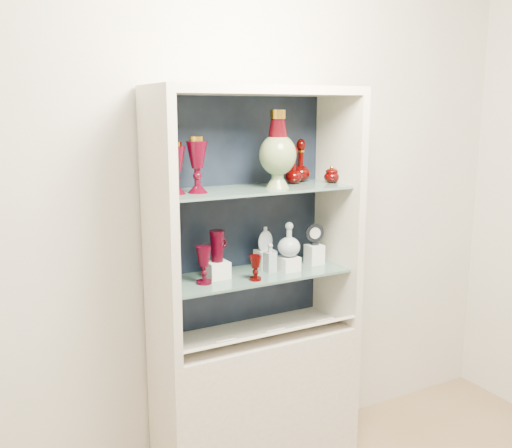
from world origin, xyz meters
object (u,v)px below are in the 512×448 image
lidded_bowl (332,174)px  cameo_medallion (315,234)px  pedestal_lamp_left (197,165)px  clear_square_bottle (270,257)px  ruby_decanter_a (294,163)px  clear_round_decanter (289,240)px  ruby_decanter_b (301,159)px  cobalt_goblet (166,264)px  ruby_goblet_small (255,268)px  flat_flask (265,238)px  pedestal_lamp_right (176,168)px  ruby_goblet_tall (204,265)px  enamel_urn (278,149)px  ruby_pitcher (217,246)px

lidded_bowl → cameo_medallion: size_ratio=0.77×
pedestal_lamp_left → clear_square_bottle: (0.38, 0.01, -0.47)m
ruby_decanter_a → clear_round_decanter: 0.39m
ruby_decanter_b → pedestal_lamp_left: bearing=-169.5°
clear_round_decanter → cobalt_goblet: bearing=174.9°
ruby_goblet_small → flat_flask: flat_flask is taller
pedestal_lamp_right → clear_round_decanter: size_ratio=1.37×
ruby_goblet_tall → flat_flask: 0.40m
ruby_goblet_tall → clear_round_decanter: 0.46m
cobalt_goblet → clear_square_bottle: bearing=-3.2°
cobalt_goblet → cameo_medallion: 0.80m
ruby_decanter_b → lidded_bowl: ruby_decanter_b is taller
ruby_decanter_a → flat_flask: (-0.15, 0.02, -0.37)m
pedestal_lamp_right → ruby_goblet_tall: bearing=-13.8°
enamel_urn → cameo_medallion: size_ratio=3.15×
cameo_medallion → ruby_decanter_b: bearing=122.4°
ruby_goblet_tall → clear_round_decanter: bearing=-0.0°
lidded_bowl → ruby_pitcher: (-0.63, 0.03, -0.31)m
pedestal_lamp_left → enamel_urn: bearing=-4.1°
clear_round_decanter → ruby_pitcher: bearing=171.8°
ruby_decanter_b → flat_flask: 0.45m
ruby_decanter_a → ruby_goblet_tall: size_ratio=1.22×
clear_round_decanter → enamel_urn: bearing=-172.2°
pedestal_lamp_left → cameo_medallion: bearing=2.2°
cameo_medallion → pedestal_lamp_left: bearing=-166.3°
flat_flask → pedestal_lamp_right: bearing=178.5°
ruby_decanter_a → ruby_decanter_b: (0.08, 0.06, 0.01)m
cameo_medallion → cobalt_goblet: bearing=-169.4°
ruby_goblet_small → flat_flask: size_ratio=0.96×
clear_square_bottle → ruby_pitcher: bearing=174.5°
lidded_bowl → cobalt_goblet: (-0.88, 0.04, -0.37)m
pedestal_lamp_left → ruby_pitcher: bearing=18.0°
ruby_goblet_tall → ruby_goblet_small: ruby_goblet_tall is taller
flat_flask → cameo_medallion: (0.26, -0.06, 0.01)m
cameo_medallion → enamel_urn: bearing=-156.7°
ruby_decanter_b → lidded_bowl: bearing=-44.8°
clear_square_bottle → enamel_urn: bearing=-65.0°
enamel_urn → ruby_decanter_a: enamel_urn is taller
ruby_decanter_a → ruby_goblet_tall: 0.69m
ruby_goblet_small → flat_flask: 0.24m
ruby_pitcher → flat_flask: ruby_pitcher is taller
ruby_goblet_tall → lidded_bowl: bearing=1.5°
cobalt_goblet → clear_square_bottle: (0.53, -0.03, -0.03)m
flat_flask → clear_round_decanter: size_ratio=0.75×
cobalt_goblet → ruby_goblet_small: size_ratio=1.66×
pedestal_lamp_right → clear_square_bottle: (0.48, -0.00, -0.46)m
ruby_decanter_b → flat_flask: size_ratio=1.87×
ruby_pitcher → ruby_decanter_a: bearing=-15.9°
ruby_decanter_b → cobalt_goblet: bearing=-174.3°
ruby_decanter_a → ruby_goblet_tall: ruby_decanter_a is taller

